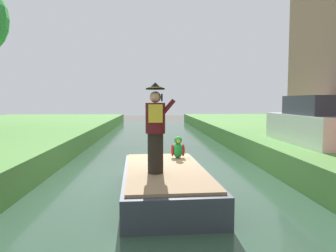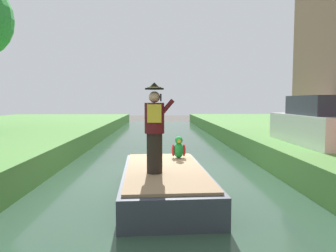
{
  "view_description": "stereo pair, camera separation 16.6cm",
  "coord_description": "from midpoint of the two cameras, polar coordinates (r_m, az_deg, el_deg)",
  "views": [
    {
      "loc": [
        -0.31,
        -8.66,
        2.19
      ],
      "look_at": [
        0.08,
        -1.33,
        1.61
      ],
      "focal_mm": 34.19,
      "sensor_mm": 36.0,
      "label": 1
    },
    {
      "loc": [
        -0.14,
        -8.67,
        2.19
      ],
      "look_at": [
        0.08,
        -1.33,
        1.61
      ],
      "focal_mm": 34.19,
      "sensor_mm": 36.0,
      "label": 2
    }
  ],
  "objects": [
    {
      "name": "parked_car_white",
      "position": [
        11.12,
        25.8,
        0.4
      ],
      "size": [
        1.72,
        4.01,
        1.5
      ],
      "color": "white",
      "rests_on": "grass_bank_far"
    },
    {
      "name": "boat",
      "position": [
        7.15,
        0.1,
        -9.97
      ],
      "size": [
        2.01,
        4.29,
        0.61
      ],
      "color": "#333842",
      "rests_on": "canal_water"
    },
    {
      "name": "parrot_plush",
      "position": [
        8.3,
        2.48,
        -4.05
      ],
      "size": [
        0.36,
        0.35,
        0.57
      ],
      "color": "green",
      "rests_on": "boat"
    },
    {
      "name": "person_pirate",
      "position": [
        6.49,
        -1.67,
        -0.38
      ],
      "size": [
        0.61,
        0.42,
        1.85
      ],
      "rotation": [
        0.0,
        0.0,
        0.28
      ],
      "color": "black",
      "rests_on": "boat"
    },
    {
      "name": "canal_water",
      "position": [
        8.93,
        -0.27,
        -9.36
      ],
      "size": [
        6.18,
        48.0,
        0.1
      ],
      "primitive_type": "cube",
      "color": "#33513D",
      "rests_on": "ground"
    },
    {
      "name": "ground_plane",
      "position": [
        8.94,
        -0.27,
        -9.67
      ],
      "size": [
        80.0,
        80.0,
        0.0
      ],
      "primitive_type": "plane",
      "color": "#4C4742"
    }
  ]
}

